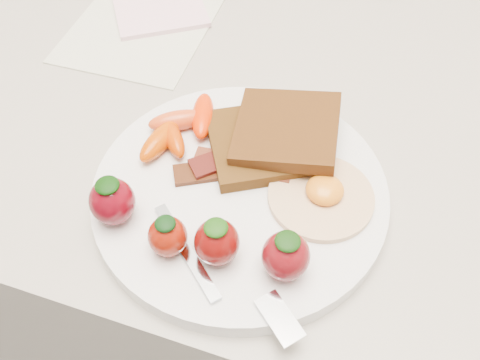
% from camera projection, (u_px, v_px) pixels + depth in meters
% --- Properties ---
extents(counter, '(2.00, 0.60, 0.90)m').
position_uv_depth(counter, '(278.00, 286.00, 0.94)').
color(counter, gray).
rests_on(counter, ground).
extents(plate, '(0.27, 0.27, 0.02)m').
position_uv_depth(plate, '(240.00, 193.00, 0.49)').
color(plate, white).
rests_on(plate, counter).
extents(toast_lower, '(0.13, 0.13, 0.01)m').
position_uv_depth(toast_lower, '(261.00, 143.00, 0.51)').
color(toast_lower, black).
rests_on(toast_lower, plate).
extents(toast_upper, '(0.11, 0.11, 0.02)m').
position_uv_depth(toast_upper, '(287.00, 129.00, 0.50)').
color(toast_upper, black).
rests_on(toast_upper, toast_lower).
extents(fried_egg, '(0.13, 0.13, 0.02)m').
position_uv_depth(fried_egg, '(322.00, 195.00, 0.47)').
color(fried_egg, '#F7E8C8').
rests_on(fried_egg, plate).
extents(bacon_strips, '(0.11, 0.09, 0.01)m').
position_uv_depth(bacon_strips, '(234.00, 163.00, 0.50)').
color(bacon_strips, black).
rests_on(bacon_strips, plate).
extents(baby_carrots, '(0.07, 0.11, 0.02)m').
position_uv_depth(baby_carrots, '(180.00, 128.00, 0.52)').
color(baby_carrots, '#D24619').
rests_on(baby_carrots, plate).
extents(strawberries, '(0.19, 0.05, 0.05)m').
position_uv_depth(strawberries, '(195.00, 232.00, 0.43)').
color(strawberries, '#57040E').
rests_on(strawberries, plate).
extents(fork, '(0.15, 0.09, 0.00)m').
position_uv_depth(fork, '(227.00, 280.00, 0.42)').
color(fork, '#B2BBC7').
rests_on(fork, plate).
extents(paper_sheet, '(0.17, 0.22, 0.00)m').
position_uv_depth(paper_sheet, '(145.00, 22.00, 0.67)').
color(paper_sheet, beige).
rests_on(paper_sheet, counter).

